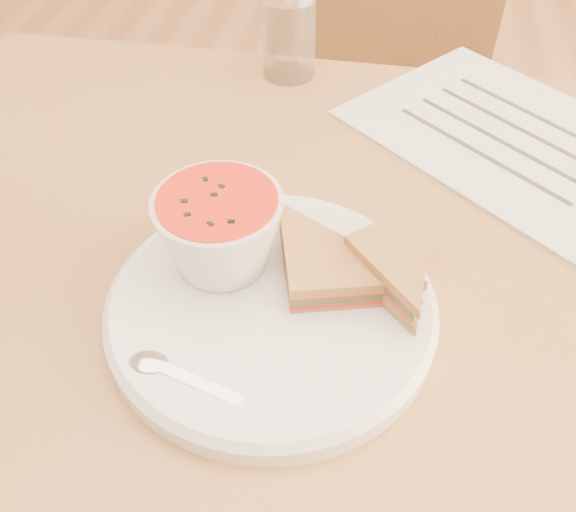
% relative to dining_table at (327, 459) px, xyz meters
% --- Properties ---
extents(dining_table, '(1.00, 0.70, 0.75)m').
position_rel_dining_table_xyz_m(dining_table, '(0.00, 0.00, 0.00)').
color(dining_table, brown).
rests_on(dining_table, floor).
extents(chair_far, '(0.48, 0.48, 0.91)m').
position_rel_dining_table_xyz_m(chair_far, '(-0.05, 0.48, 0.08)').
color(chair_far, brown).
rests_on(chair_far, floor).
extents(plate, '(0.31, 0.31, 0.02)m').
position_rel_dining_table_xyz_m(plate, '(-0.05, -0.08, 0.38)').
color(plate, white).
rests_on(plate, dining_table).
extents(soup_bowl, '(0.12, 0.12, 0.07)m').
position_rel_dining_table_xyz_m(soup_bowl, '(-0.10, -0.04, 0.43)').
color(soup_bowl, white).
rests_on(soup_bowl, plate).
extents(sandwich_half_a, '(0.13, 0.13, 0.03)m').
position_rel_dining_table_xyz_m(sandwich_half_a, '(-0.03, -0.09, 0.41)').
color(sandwich_half_a, '#BD7F42').
rests_on(sandwich_half_a, plate).
extents(sandwich_half_b, '(0.13, 0.13, 0.03)m').
position_rel_dining_table_xyz_m(sandwich_half_b, '(0.00, -0.03, 0.42)').
color(sandwich_half_b, '#BD7F42').
rests_on(sandwich_half_b, plate).
extents(spoon, '(0.16, 0.07, 0.01)m').
position_rel_dining_table_xyz_m(spoon, '(-0.08, -0.17, 0.40)').
color(spoon, silver).
rests_on(spoon, plate).
extents(paper_menu, '(0.40, 0.39, 0.00)m').
position_rel_dining_table_xyz_m(paper_menu, '(0.16, 0.21, 0.38)').
color(paper_menu, white).
rests_on(paper_menu, dining_table).
extents(condiment_shaker, '(0.08, 0.08, 0.12)m').
position_rel_dining_table_xyz_m(condiment_shaker, '(-0.11, 0.31, 0.43)').
color(condiment_shaker, silver).
rests_on(condiment_shaker, dining_table).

